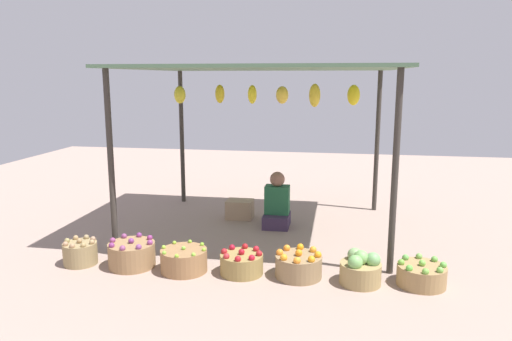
{
  "coord_description": "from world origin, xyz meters",
  "views": [
    {
      "loc": [
        0.99,
        -6.36,
        2.09
      ],
      "look_at": [
        0.0,
        -0.63,
        0.95
      ],
      "focal_mm": 33.86,
      "sensor_mm": 36.0,
      "label": 1
    }
  ],
  "objects_px": {
    "basket_limes": "(184,260)",
    "basket_green_apples": "(421,275)",
    "basket_oranges": "(299,265)",
    "vendor_person": "(277,206)",
    "basket_red_apples": "(242,263)",
    "wooden_crate_near_vendor": "(240,209)",
    "basket_cabbages": "(360,270)",
    "basket_potatoes": "(80,253)",
    "basket_purple_onions": "(132,254)"
  },
  "relations": [
    {
      "from": "basket_limes",
      "to": "basket_green_apples",
      "type": "distance_m",
      "value": 2.49
    },
    {
      "from": "basket_oranges",
      "to": "basket_green_apples",
      "type": "height_order",
      "value": "basket_oranges"
    },
    {
      "from": "vendor_person",
      "to": "basket_red_apples",
      "type": "xyz_separation_m",
      "value": [
        -0.16,
        -1.74,
        -0.18
      ]
    },
    {
      "from": "basket_green_apples",
      "to": "wooden_crate_near_vendor",
      "type": "bearing_deg",
      "value": 138.9
    },
    {
      "from": "basket_limes",
      "to": "basket_cabbages",
      "type": "xyz_separation_m",
      "value": [
        1.88,
        -0.01,
        0.03
      ]
    },
    {
      "from": "basket_limes",
      "to": "basket_red_apples",
      "type": "bearing_deg",
      "value": 3.52
    },
    {
      "from": "basket_potatoes",
      "to": "basket_purple_onions",
      "type": "distance_m",
      "value": 0.61
    },
    {
      "from": "basket_potatoes",
      "to": "wooden_crate_near_vendor",
      "type": "xyz_separation_m",
      "value": [
        1.41,
        2.07,
        0.01
      ]
    },
    {
      "from": "vendor_person",
      "to": "basket_purple_onions",
      "type": "distance_m",
      "value": 2.25
    },
    {
      "from": "basket_cabbages",
      "to": "basket_green_apples",
      "type": "bearing_deg",
      "value": 6.61
    },
    {
      "from": "basket_purple_onions",
      "to": "wooden_crate_near_vendor",
      "type": "xyz_separation_m",
      "value": [
        0.81,
        2.03,
        -0.0
      ]
    },
    {
      "from": "basket_purple_onions",
      "to": "basket_cabbages",
      "type": "relative_size",
      "value": 1.23
    },
    {
      "from": "basket_cabbages",
      "to": "basket_potatoes",
      "type": "bearing_deg",
      "value": 179.86
    },
    {
      "from": "basket_purple_onions",
      "to": "wooden_crate_near_vendor",
      "type": "relative_size",
      "value": 1.32
    },
    {
      "from": "basket_oranges",
      "to": "basket_green_apples",
      "type": "distance_m",
      "value": 1.25
    },
    {
      "from": "basket_limes",
      "to": "basket_green_apples",
      "type": "xyz_separation_m",
      "value": [
        2.49,
        0.06,
        -0.01
      ]
    },
    {
      "from": "vendor_person",
      "to": "basket_red_apples",
      "type": "distance_m",
      "value": 1.75
    },
    {
      "from": "basket_limes",
      "to": "basket_oranges",
      "type": "distance_m",
      "value": 1.24
    },
    {
      "from": "vendor_person",
      "to": "basket_purple_onions",
      "type": "xyz_separation_m",
      "value": [
        -1.4,
        -1.75,
        -0.16
      ]
    },
    {
      "from": "vendor_person",
      "to": "basket_cabbages",
      "type": "bearing_deg",
      "value": -58.6
    },
    {
      "from": "basket_potatoes",
      "to": "basket_oranges",
      "type": "height_order",
      "value": "basket_oranges"
    },
    {
      "from": "basket_oranges",
      "to": "basket_cabbages",
      "type": "relative_size",
      "value": 1.17
    },
    {
      "from": "vendor_person",
      "to": "wooden_crate_near_vendor",
      "type": "height_order",
      "value": "vendor_person"
    },
    {
      "from": "basket_potatoes",
      "to": "basket_limes",
      "type": "height_order",
      "value": "basket_potatoes"
    },
    {
      "from": "basket_oranges",
      "to": "basket_cabbages",
      "type": "bearing_deg",
      "value": -6.01
    },
    {
      "from": "vendor_person",
      "to": "basket_green_apples",
      "type": "xyz_separation_m",
      "value": [
        1.7,
        -1.72,
        -0.19
      ]
    },
    {
      "from": "basket_cabbages",
      "to": "vendor_person",
      "type": "bearing_deg",
      "value": 121.4
    },
    {
      "from": "basket_purple_onions",
      "to": "basket_red_apples",
      "type": "xyz_separation_m",
      "value": [
        1.25,
        0.01,
        -0.02
      ]
    },
    {
      "from": "wooden_crate_near_vendor",
      "to": "basket_purple_onions",
      "type": "bearing_deg",
      "value": -111.67
    },
    {
      "from": "basket_cabbages",
      "to": "basket_green_apples",
      "type": "height_order",
      "value": "basket_cabbages"
    },
    {
      "from": "basket_purple_onions",
      "to": "basket_cabbages",
      "type": "xyz_separation_m",
      "value": [
        2.49,
        -0.04,
        0.01
      ]
    },
    {
      "from": "basket_green_apples",
      "to": "wooden_crate_near_vendor",
      "type": "relative_size",
      "value": 1.26
    },
    {
      "from": "basket_purple_onions",
      "to": "basket_red_apples",
      "type": "distance_m",
      "value": 1.25
    },
    {
      "from": "vendor_person",
      "to": "basket_limes",
      "type": "distance_m",
      "value": 1.95
    },
    {
      "from": "basket_red_apples",
      "to": "basket_oranges",
      "type": "height_order",
      "value": "basket_oranges"
    },
    {
      "from": "basket_purple_onions",
      "to": "basket_cabbages",
      "type": "height_order",
      "value": "basket_cabbages"
    },
    {
      "from": "basket_potatoes",
      "to": "basket_purple_onions",
      "type": "height_order",
      "value": "basket_purple_onions"
    },
    {
      "from": "basket_purple_onions",
      "to": "basket_red_apples",
      "type": "relative_size",
      "value": 1.11
    },
    {
      "from": "basket_potatoes",
      "to": "basket_green_apples",
      "type": "distance_m",
      "value": 3.71
    },
    {
      "from": "vendor_person",
      "to": "basket_red_apples",
      "type": "relative_size",
      "value": 1.68
    },
    {
      "from": "vendor_person",
      "to": "wooden_crate_near_vendor",
      "type": "distance_m",
      "value": 0.68
    },
    {
      "from": "basket_green_apples",
      "to": "wooden_crate_near_vendor",
      "type": "xyz_separation_m",
      "value": [
        -2.3,
        2.0,
        0.03
      ]
    },
    {
      "from": "basket_cabbages",
      "to": "wooden_crate_near_vendor",
      "type": "height_order",
      "value": "basket_cabbages"
    },
    {
      "from": "basket_cabbages",
      "to": "wooden_crate_near_vendor",
      "type": "bearing_deg",
      "value": 129.12
    },
    {
      "from": "basket_red_apples",
      "to": "basket_oranges",
      "type": "distance_m",
      "value": 0.61
    },
    {
      "from": "basket_oranges",
      "to": "basket_green_apples",
      "type": "relative_size",
      "value": 1.01
    },
    {
      "from": "basket_oranges",
      "to": "vendor_person",
      "type": "bearing_deg",
      "value": 104.78
    },
    {
      "from": "vendor_person",
      "to": "basket_potatoes",
      "type": "relative_size",
      "value": 2.08
    },
    {
      "from": "basket_potatoes",
      "to": "basket_purple_onions",
      "type": "bearing_deg",
      "value": 3.11
    },
    {
      "from": "basket_potatoes",
      "to": "wooden_crate_near_vendor",
      "type": "relative_size",
      "value": 0.96
    }
  ]
}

